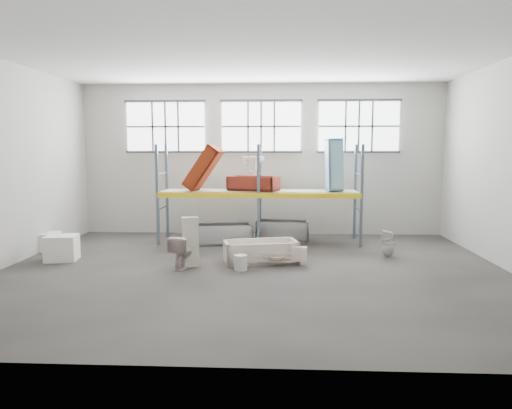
# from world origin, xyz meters

# --- Properties ---
(floor) EXTENTS (12.00, 10.00, 0.10)m
(floor) POSITION_xyz_m (0.00, 0.00, -0.05)
(floor) COLOR #4D4843
(floor) RESTS_ON ground
(ceiling) EXTENTS (12.00, 10.00, 0.10)m
(ceiling) POSITION_xyz_m (0.00, 0.00, 5.05)
(ceiling) COLOR silver
(ceiling) RESTS_ON ground
(wall_back) EXTENTS (12.00, 0.10, 5.00)m
(wall_back) POSITION_xyz_m (0.00, 5.05, 2.50)
(wall_back) COLOR #B3B0A5
(wall_back) RESTS_ON ground
(wall_front) EXTENTS (12.00, 0.10, 5.00)m
(wall_front) POSITION_xyz_m (0.00, -5.05, 2.50)
(wall_front) COLOR beige
(wall_front) RESTS_ON ground
(window_left) EXTENTS (2.60, 0.04, 1.60)m
(window_left) POSITION_xyz_m (-3.20, 4.94, 3.60)
(window_left) COLOR white
(window_left) RESTS_ON wall_back
(window_mid) EXTENTS (2.60, 0.04, 1.60)m
(window_mid) POSITION_xyz_m (0.00, 4.94, 3.60)
(window_mid) COLOR white
(window_mid) RESTS_ON wall_back
(window_right) EXTENTS (2.60, 0.04, 1.60)m
(window_right) POSITION_xyz_m (3.20, 4.94, 3.60)
(window_right) COLOR white
(window_right) RESTS_ON wall_back
(rack_upright_la) EXTENTS (0.08, 0.08, 3.00)m
(rack_upright_la) POSITION_xyz_m (-3.00, 2.90, 1.50)
(rack_upright_la) COLOR slate
(rack_upright_la) RESTS_ON floor
(rack_upright_lb) EXTENTS (0.08, 0.08, 3.00)m
(rack_upright_lb) POSITION_xyz_m (-3.00, 4.10, 1.50)
(rack_upright_lb) COLOR slate
(rack_upright_lb) RESTS_ON floor
(rack_upright_ma) EXTENTS (0.08, 0.08, 3.00)m
(rack_upright_ma) POSITION_xyz_m (0.00, 2.90, 1.50)
(rack_upright_ma) COLOR slate
(rack_upright_ma) RESTS_ON floor
(rack_upright_mb) EXTENTS (0.08, 0.08, 3.00)m
(rack_upright_mb) POSITION_xyz_m (0.00, 4.10, 1.50)
(rack_upright_mb) COLOR slate
(rack_upright_mb) RESTS_ON floor
(rack_upright_ra) EXTENTS (0.08, 0.08, 3.00)m
(rack_upright_ra) POSITION_xyz_m (3.00, 2.90, 1.50)
(rack_upright_ra) COLOR slate
(rack_upright_ra) RESTS_ON floor
(rack_upright_rb) EXTENTS (0.08, 0.08, 3.00)m
(rack_upright_rb) POSITION_xyz_m (3.00, 4.10, 1.50)
(rack_upright_rb) COLOR slate
(rack_upright_rb) RESTS_ON floor
(rack_beam_front) EXTENTS (6.00, 0.10, 0.14)m
(rack_beam_front) POSITION_xyz_m (0.00, 2.90, 1.50)
(rack_beam_front) COLOR yellow
(rack_beam_front) RESTS_ON floor
(rack_beam_back) EXTENTS (6.00, 0.10, 0.14)m
(rack_beam_back) POSITION_xyz_m (0.00, 4.10, 1.50)
(rack_beam_back) COLOR yellow
(rack_beam_back) RESTS_ON floor
(shelf_deck) EXTENTS (5.90, 1.10, 0.03)m
(shelf_deck) POSITION_xyz_m (0.00, 3.50, 1.58)
(shelf_deck) COLOR gray
(shelf_deck) RESTS_ON floor
(wet_patch) EXTENTS (1.80, 1.80, 0.00)m
(wet_patch) POSITION_xyz_m (0.00, 2.70, 0.00)
(wet_patch) COLOR black
(wet_patch) RESTS_ON floor
(bathtub_beige) EXTENTS (1.99, 1.28, 0.54)m
(bathtub_beige) POSITION_xyz_m (0.15, 0.90, 0.27)
(bathtub_beige) COLOR beige
(bathtub_beige) RESTS_ON floor
(cistern_spare) EXTENTS (0.40, 0.24, 0.36)m
(cistern_spare) POSITION_xyz_m (1.11, 0.62, 0.28)
(cistern_spare) COLOR #F3D5C7
(cistern_spare) RESTS_ON bathtub_beige
(sink_in_tub) EXTENTS (0.58, 0.58, 0.17)m
(sink_in_tub) POSITION_xyz_m (0.56, 0.54, 0.16)
(sink_in_tub) COLOR beige
(sink_in_tub) RESTS_ON bathtub_beige
(toilet_beige) EXTENTS (0.62, 0.86, 0.79)m
(toilet_beige) POSITION_xyz_m (-1.71, 0.22, 0.40)
(toilet_beige) COLOR #C2ADA5
(toilet_beige) RESTS_ON floor
(cistern_tall) EXTENTS (0.45, 0.35, 1.21)m
(cistern_tall) POSITION_xyz_m (-1.55, 0.37, 0.61)
(cistern_tall) COLOR beige
(cistern_tall) RESTS_ON floor
(toilet_white) EXTENTS (0.37, 0.37, 0.72)m
(toilet_white) POSITION_xyz_m (3.52, 1.64, 0.36)
(toilet_white) COLOR white
(toilet_white) RESTS_ON floor
(steel_tub_left) EXTENTS (1.76, 1.05, 0.61)m
(steel_tub_left) POSITION_xyz_m (-1.04, 3.16, 0.30)
(steel_tub_left) COLOR #B1B5B9
(steel_tub_left) RESTS_ON floor
(steel_tub_right) EXTENTS (1.71, 0.94, 0.60)m
(steel_tub_right) POSITION_xyz_m (0.73, 3.96, 0.30)
(steel_tub_right) COLOR #AAADB2
(steel_tub_right) RESTS_ON floor
(rust_tub_flat) EXTENTS (1.65, 1.17, 0.42)m
(rust_tub_flat) POSITION_xyz_m (-0.18, 3.49, 1.82)
(rust_tub_flat) COLOR maroon
(rust_tub_flat) RESTS_ON shelf_deck
(rust_tub_tilted) EXTENTS (1.26, 0.86, 1.43)m
(rust_tub_tilted) POSITION_xyz_m (-1.69, 3.35, 2.29)
(rust_tub_tilted) COLOR maroon
(rust_tub_tilted) RESTS_ON shelf_deck
(sink_on_shelf) EXTENTS (0.82, 0.74, 0.59)m
(sink_on_shelf) POSITION_xyz_m (-0.16, 3.30, 2.09)
(sink_on_shelf) COLOR silver
(sink_on_shelf) RESTS_ON rust_tub_flat
(blue_tub_upright) EXTENTS (0.53, 0.75, 1.56)m
(blue_tub_upright) POSITION_xyz_m (2.25, 3.46, 2.40)
(blue_tub_upright) COLOR #7EAFCD
(blue_tub_upright) RESTS_ON shelf_deck
(bucket) EXTENTS (0.34, 0.34, 0.36)m
(bucket) POSITION_xyz_m (-0.29, 0.06, 0.18)
(bucket) COLOR beige
(bucket) RESTS_ON floor
(carton_near) EXTENTS (0.86, 0.77, 0.65)m
(carton_near) POSITION_xyz_m (-4.97, 0.81, 0.33)
(carton_near) COLOR white
(carton_near) RESTS_ON floor
(carton_far) EXTENTS (0.78, 0.78, 0.50)m
(carton_far) POSITION_xyz_m (-5.88, 2.00, 0.25)
(carton_far) COLOR silver
(carton_far) RESTS_ON floor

